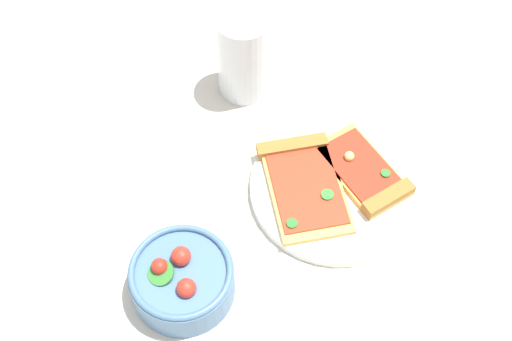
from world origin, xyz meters
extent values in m
plane|color=beige|center=(0.00, 0.00, 0.00)|extent=(2.40, 2.40, 0.00)
cylinder|color=silver|center=(-0.03, -0.04, 0.01)|extent=(0.23, 0.23, 0.01)
cube|color=#E5B256|center=(0.00, -0.06, 0.02)|extent=(0.16, 0.18, 0.01)
cube|color=#A36B2D|center=(-0.03, -0.12, 0.02)|extent=(0.09, 0.07, 0.02)
cube|color=red|center=(0.00, -0.06, 0.02)|extent=(0.14, 0.16, 0.00)
cylinder|color=#388433|center=(-0.01, -0.03, 0.03)|extent=(0.02, 0.02, 0.00)
cylinder|color=#2D722D|center=(0.05, -0.03, 0.03)|extent=(0.01, 0.01, 0.00)
cube|color=gold|center=(-0.08, -0.03, 0.02)|extent=(0.09, 0.15, 0.01)
cube|color=#A36B2D|center=(-0.07, 0.03, 0.02)|extent=(0.08, 0.03, 0.02)
cube|color=#B22D19|center=(-0.08, -0.03, 0.02)|extent=(0.08, 0.12, 0.00)
cylinder|color=#2D722D|center=(-0.09, 0.00, 0.03)|extent=(0.01, 0.01, 0.00)
sphere|color=#EAD172|center=(-0.07, -0.05, 0.03)|extent=(0.01, 0.01, 0.01)
cylinder|color=#4C7299|center=(0.21, -0.06, 0.03)|extent=(0.13, 0.13, 0.05)
torus|color=#4C7299|center=(0.21, -0.06, 0.05)|extent=(0.13, 0.13, 0.01)
sphere|color=red|center=(0.22, -0.03, 0.06)|extent=(0.02, 0.02, 0.02)
sphere|color=red|center=(0.20, -0.07, 0.06)|extent=(0.02, 0.02, 0.02)
sphere|color=red|center=(0.22, -0.07, 0.06)|extent=(0.02, 0.02, 0.02)
cylinder|color=#388433|center=(0.23, -0.07, 0.05)|extent=(0.03, 0.03, 0.01)
cylinder|color=silver|center=(-0.06, -0.26, 0.07)|extent=(0.08, 0.08, 0.14)
cylinder|color=black|center=(-0.06, -0.26, 0.06)|extent=(0.07, 0.07, 0.11)
cube|color=white|center=(-0.07, -0.27, 0.11)|extent=(0.02, 0.02, 0.02)
cube|color=white|center=(-0.05, -0.26, 0.11)|extent=(0.03, 0.03, 0.02)
camera|label=1|loc=(0.38, 0.27, 0.81)|focal=49.23mm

